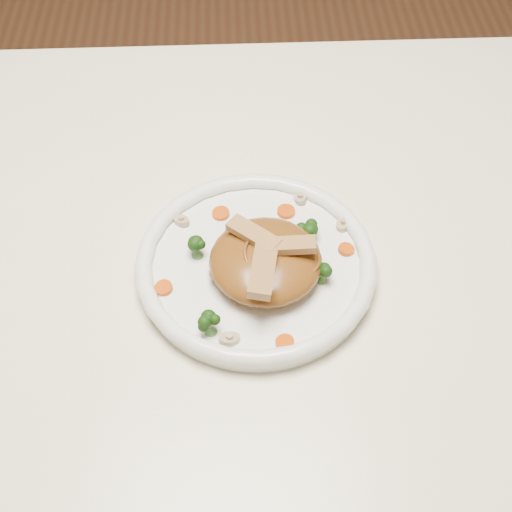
{
  "coord_description": "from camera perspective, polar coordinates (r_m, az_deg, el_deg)",
  "views": [
    {
      "loc": [
        0.04,
        -0.57,
        1.41
      ],
      "look_at": [
        0.06,
        -0.06,
        0.78
      ],
      "focal_mm": 50.02,
      "sensor_mm": 36.0,
      "label": 1
    }
  ],
  "objects": [
    {
      "name": "mushroom_2",
      "position": [
        0.87,
        -5.97,
        2.82
      ],
      "size": [
        0.03,
        0.03,
        0.01
      ],
      "primitive_type": "cylinder",
      "rotation": [
        0.0,
        0.0,
        -0.62
      ],
      "color": "beige",
      "rests_on": "plate"
    },
    {
      "name": "mushroom_0",
      "position": [
        0.76,
        -2.14,
        -6.63
      ],
      "size": [
        0.03,
        0.03,
        0.01
      ],
      "primitive_type": "cylinder",
      "rotation": [
        0.0,
        0.0,
        0.26
      ],
      "color": "beige",
      "rests_on": "plate"
    },
    {
      "name": "carrot_0",
      "position": [
        0.87,
        2.42,
        3.58
      ],
      "size": [
        0.02,
        0.02,
        0.0
      ],
      "primitive_type": "cylinder",
      "rotation": [
        0.0,
        0.0,
        0.06
      ],
      "color": "#B23D06",
      "rests_on": "plate"
    },
    {
      "name": "carrot_4",
      "position": [
        0.76,
        2.32,
        -6.9
      ],
      "size": [
        0.02,
        0.02,
        0.0
      ],
      "primitive_type": "cylinder",
      "rotation": [
        0.0,
        0.0,
        0.01
      ],
      "color": "#B23D06",
      "rests_on": "plate"
    },
    {
      "name": "chicken_c",
      "position": [
        0.76,
        0.57,
        -1.04
      ],
      "size": [
        0.04,
        0.08,
        0.01
      ],
      "primitive_type": "cube",
      "rotation": [
        0.0,
        0.0,
        4.54
      ],
      "color": "tan",
      "rests_on": "noodle_mound"
    },
    {
      "name": "broccoli_1",
      "position": [
        0.82,
        -4.76,
        0.77
      ],
      "size": [
        0.04,
        0.04,
        0.03
      ],
      "primitive_type": null,
      "rotation": [
        0.0,
        0.0,
        0.36
      ],
      "color": "#12340A",
      "rests_on": "plate"
    },
    {
      "name": "carrot_2",
      "position": [
        0.84,
        7.22,
        0.54
      ],
      "size": [
        0.02,
        0.02,
        0.0
      ],
      "primitive_type": "cylinder",
      "rotation": [
        0.0,
        0.0,
        0.14
      ],
      "color": "#B23D06",
      "rests_on": "plate"
    },
    {
      "name": "carrot_1",
      "position": [
        0.8,
        -7.41,
        -2.54
      ],
      "size": [
        0.03,
        0.03,
        0.0
      ],
      "primitive_type": "cylinder",
      "rotation": [
        0.0,
        0.0,
        -0.42
      ],
      "color": "#B23D06",
      "rests_on": "plate"
    },
    {
      "name": "mushroom_3",
      "position": [
        0.89,
        3.53,
        4.62
      ],
      "size": [
        0.03,
        0.03,
        0.01
      ],
      "primitive_type": "cylinder",
      "rotation": [
        0.0,
        0.0,
        1.78
      ],
      "color": "beige",
      "rests_on": "plate"
    },
    {
      "name": "ground",
      "position": [
        1.52,
        -2.5,
        -17.25
      ],
      "size": [
        4.0,
        4.0,
        0.0
      ],
      "primitive_type": "plane",
      "color": "#56301D",
      "rests_on": "ground"
    },
    {
      "name": "broccoli_2",
      "position": [
        0.75,
        -3.69,
        -5.35
      ],
      "size": [
        0.03,
        0.03,
        0.03
      ],
      "primitive_type": null,
      "rotation": [
        0.0,
        0.0,
        -0.07
      ],
      "color": "#12340A",
      "rests_on": "plate"
    },
    {
      "name": "carrot_3",
      "position": [
        0.87,
        -2.84,
        3.42
      ],
      "size": [
        0.02,
        0.02,
        0.0
      ],
      "primitive_type": "cylinder",
      "rotation": [
        0.0,
        0.0,
        0.05
      ],
      "color": "#B23D06",
      "rests_on": "plate"
    },
    {
      "name": "broccoli_3",
      "position": [
        0.8,
        5.3,
        -1.29
      ],
      "size": [
        0.03,
        0.03,
        0.03
      ],
      "primitive_type": null,
      "rotation": [
        0.0,
        0.0,
        -0.06
      ],
      "color": "#12340A",
      "rests_on": "plate"
    },
    {
      "name": "broccoli_0",
      "position": [
        0.84,
        4.0,
        2.31
      ],
      "size": [
        0.03,
        0.03,
        0.03
      ],
      "primitive_type": null,
      "rotation": [
        0.0,
        0.0,
        0.24
      ],
      "color": "#12340A",
      "rests_on": "plate"
    },
    {
      "name": "plate",
      "position": [
        0.83,
        0.0,
        -0.96
      ],
      "size": [
        0.28,
        0.28,
        0.02
      ],
      "primitive_type": "cylinder",
      "rotation": [
        0.0,
        0.0,
        0.02
      ],
      "color": "white",
      "rests_on": "table"
    },
    {
      "name": "chicken_a",
      "position": [
        0.78,
        2.44,
        0.84
      ],
      "size": [
        0.07,
        0.02,
        0.01
      ],
      "primitive_type": "cube",
      "rotation": [
        0.0,
        0.0,
        -0.04
      ],
      "color": "tan",
      "rests_on": "noodle_mound"
    },
    {
      "name": "chicken_b",
      "position": [
        0.79,
        -0.19,
        1.73
      ],
      "size": [
        0.06,
        0.06,
        0.01
      ],
      "primitive_type": "cube",
      "rotation": [
        0.0,
        0.0,
        2.43
      ],
      "color": "tan",
      "rests_on": "noodle_mound"
    },
    {
      "name": "table",
      "position": [
        0.95,
        -3.84,
        -2.45
      ],
      "size": [
        1.2,
        0.8,
        0.75
      ],
      "color": "white",
      "rests_on": "ground"
    },
    {
      "name": "mushroom_1",
      "position": [
        0.86,
        6.98,
        2.53
      ],
      "size": [
        0.03,
        0.03,
        0.01
      ],
      "primitive_type": "cylinder",
      "rotation": [
        0.0,
        0.0,
        1.09
      ],
      "color": "beige",
      "rests_on": "plate"
    },
    {
      "name": "noodle_mound",
      "position": [
        0.8,
        0.78,
        -0.38
      ],
      "size": [
        0.16,
        0.16,
        0.04
      ],
      "primitive_type": "ellipsoid",
      "rotation": [
        0.0,
        0.0,
        -0.28
      ],
      "color": "brown",
      "rests_on": "plate"
    }
  ]
}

